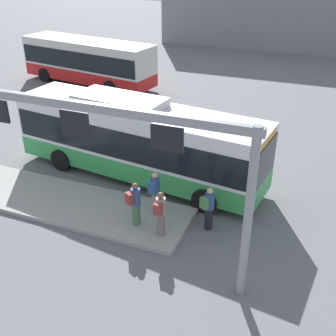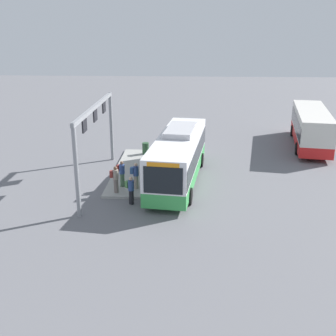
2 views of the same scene
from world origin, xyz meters
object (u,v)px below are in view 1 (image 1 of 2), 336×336
object	(u,v)px
person_waiting_near	(209,208)
bus_background_left	(88,59)
bus_main	(137,137)
person_waiting_mid	(160,213)
person_waiting_far	(135,203)
person_boarding	(155,192)

from	to	relation	value
person_waiting_near	bus_background_left	bearing A→B (deg)	72.85
bus_main	bus_background_left	bearing A→B (deg)	136.60
bus_main	person_waiting_mid	world-z (taller)	bus_main
bus_main	person_waiting_far	world-z (taller)	bus_main
person_waiting_far	person_waiting_near	bearing A→B (deg)	-41.56
person_waiting_mid	person_waiting_far	size ratio (longest dim) A/B	1.00
bus_background_left	bus_main	bearing A→B (deg)	138.96
bus_background_left	person_waiting_mid	xyz separation A→B (m)	(11.74, -14.73, -0.73)
person_waiting_mid	person_waiting_far	xyz separation A→B (m)	(-1.04, 0.23, 0.00)
bus_main	bus_background_left	xyz separation A→B (m)	(-9.13, 10.99, -0.03)
bus_main	person_boarding	world-z (taller)	bus_main
person_waiting_mid	person_waiting_far	distance (m)	1.07
person_boarding	person_waiting_near	world-z (taller)	person_boarding
person_waiting_far	bus_main	bearing A→B (deg)	51.78
bus_background_left	person_waiting_near	bearing A→B (deg)	143.07
person_waiting_far	person_waiting_mid	bearing A→B (deg)	-74.43
bus_background_left	person_boarding	world-z (taller)	bus_background_left
person_waiting_near	person_waiting_far	bearing A→B (deg)	139.63
bus_main	person_boarding	size ratio (longest dim) A/B	6.70
bus_background_left	person_waiting_mid	bearing A→B (deg)	137.78
person_boarding	person_waiting_near	xyz separation A→B (m)	(2.03, -0.02, -0.16)
person_boarding	person_waiting_far	bearing A→B (deg)	161.44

